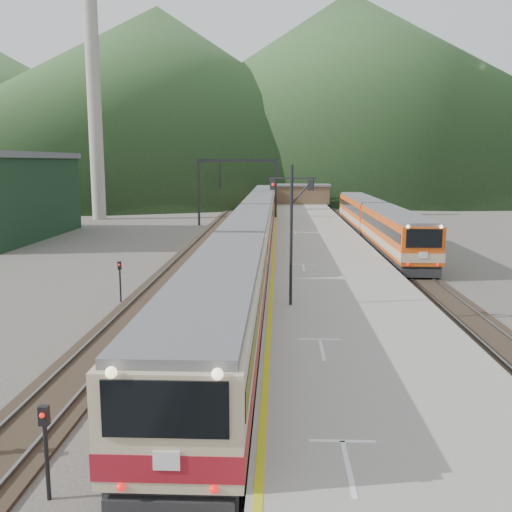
{
  "coord_description": "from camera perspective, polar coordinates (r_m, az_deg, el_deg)",
  "views": [
    {
      "loc": [
        2.24,
        -13.72,
        7.68
      ],
      "look_at": [
        0.84,
        20.41,
        2.0
      ],
      "focal_mm": 40.0,
      "sensor_mm": 36.0,
      "label": 1
    }
  ],
  "objects": [
    {
      "name": "hill_b",
      "position": [
        247.1,
        9.14,
        16.26
      ],
      "size": [
        220.0,
        220.0,
        75.0
      ],
      "primitive_type": "cone",
      "color": "#24441F",
      "rests_on": "ground"
    },
    {
      "name": "track_far",
      "position": [
        54.73,
        -5.28,
        1.41
      ],
      "size": [
        2.6,
        200.0,
        0.23
      ],
      "color": "black",
      "rests_on": "ground"
    },
    {
      "name": "signal_mast",
      "position": [
        26.35,
        3.56,
        3.58
      ],
      "size": [
        2.12,
        0.79,
        6.53
      ],
      "color": "black",
      "rests_on": "platform"
    },
    {
      "name": "short_signal_a",
      "position": [
        14.34,
        -20.3,
        -16.87
      ],
      "size": [
        0.23,
        0.18,
        2.27
      ],
      "color": "black",
      "rests_on": "ground"
    },
    {
      "name": "short_signal_c",
      "position": [
        32.19,
        -13.45,
        -1.95
      ],
      "size": [
        0.26,
        0.21,
        2.27
      ],
      "color": "black",
      "rests_on": "ground"
    },
    {
      "name": "track_main",
      "position": [
        54.3,
        -0.04,
        1.38
      ],
      "size": [
        2.6,
        200.0,
        0.23
      ],
      "color": "black",
      "rests_on": "ground"
    },
    {
      "name": "smokestack",
      "position": [
        79.84,
        -15.85,
        14.35
      ],
      "size": [
        1.8,
        1.8,
        30.0
      ],
      "primitive_type": "cylinder",
      "color": "#9E998E",
      "rests_on": "ground"
    },
    {
      "name": "gantry_far",
      "position": [
        93.88,
        -0.77,
        8.16
      ],
      "size": [
        9.55,
        0.25,
        8.0
      ],
      "color": "black",
      "rests_on": "ground"
    },
    {
      "name": "station_shed",
      "position": [
        91.92,
        4.46,
        6.23
      ],
      "size": [
        9.4,
        4.4,
        3.1
      ],
      "color": "brown",
      "rests_on": "platform"
    },
    {
      "name": "short_signal_b",
      "position": [
        46.75,
        -3.8,
        1.78
      ],
      "size": [
        0.27,
        0.23,
        2.27
      ],
      "color": "black",
      "rests_on": "ground"
    },
    {
      "name": "main_train",
      "position": [
        53.66,
        -0.06,
        3.51
      ],
      "size": [
        3.12,
        85.51,
        3.81
      ],
      "color": "tan",
      "rests_on": "track_main"
    },
    {
      "name": "hill_d",
      "position": [
        282.32,
        -23.94,
        12.68
      ],
      "size": [
        200.0,
        200.0,
        55.0
      ],
      "primitive_type": "cone",
      "color": "#24441F",
      "rests_on": "ground"
    },
    {
      "name": "gantry_near",
      "position": [
        68.94,
        -1.91,
        7.7
      ],
      "size": [
        9.55,
        0.25,
        8.0
      ],
      "color": "black",
      "rests_on": "ground"
    },
    {
      "name": "second_train",
      "position": [
        56.48,
        11.79,
        3.4
      ],
      "size": [
        2.78,
        37.88,
        3.39
      ],
      "color": "#D84C12",
      "rests_on": "track_second"
    },
    {
      "name": "track_second",
      "position": [
        55.04,
        12.01,
        1.29
      ],
      "size": [
        2.6,
        200.0,
        0.23
      ],
      "color": "black",
      "rests_on": "ground"
    },
    {
      "name": "platform",
      "position": [
        52.32,
        6.01,
        1.5
      ],
      "size": [
        8.0,
        100.0,
        1.0
      ],
      "primitive_type": "cube",
      "color": "gray",
      "rests_on": "ground"
    },
    {
      "name": "ground",
      "position": [
        15.88,
        -6.43,
        -19.55
      ],
      "size": [
        400.0,
        400.0,
        0.0
      ],
      "primitive_type": "plane",
      "color": "#47423D",
      "rests_on": "ground"
    },
    {
      "name": "hill_a",
      "position": [
        209.24,
        -9.67,
        15.44
      ],
      "size": [
        180.0,
        180.0,
        60.0
      ],
      "primitive_type": "cone",
      "color": "#24441F",
      "rests_on": "ground"
    }
  ]
}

